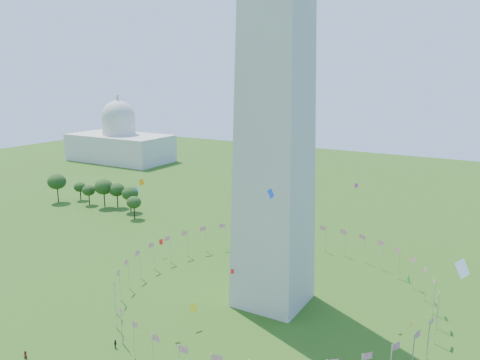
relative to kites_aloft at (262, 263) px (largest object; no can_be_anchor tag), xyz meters
name	(u,v)px	position (x,y,z in m)	size (l,w,h in m)	color
flag_ring	(273,285)	(-7.73, 21.27, -15.56)	(80.24, 80.24, 9.00)	silver
capitol_building	(119,127)	(-187.73, 151.27, 2.94)	(70.00, 35.00, 46.00)	beige
kites_aloft	(262,263)	(0.00, 0.00, 0.00)	(97.80, 65.05, 33.88)	green
tree_line_west	(97,195)	(-114.97, 61.89, -14.37)	(55.57, 15.27, 13.05)	#2A4F1A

